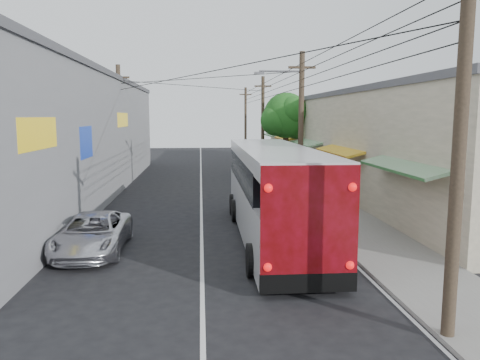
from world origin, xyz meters
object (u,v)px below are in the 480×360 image
at_px(parked_car_far, 257,166).
at_px(pedestrian_near, 339,187).
at_px(pedestrian_far, 333,183).
at_px(coach_bus, 273,191).
at_px(jeepney, 93,233).
at_px(parked_car_mid, 250,167).
at_px(parked_suv, 274,192).

bearing_deg(parked_car_far, pedestrian_near, -80.14).
bearing_deg(pedestrian_far, coach_bus, 69.97).
bearing_deg(jeepney, parked_car_far, 68.51).
distance_m(jeepney, pedestrian_near, 13.25).
height_order(coach_bus, parked_car_mid, coach_bus).
xyz_separation_m(coach_bus, pedestrian_far, (4.82, 8.41, -0.92)).
height_order(jeepney, parked_suv, parked_suv).
bearing_deg(coach_bus, parked_car_mid, 87.19).
bearing_deg(parked_car_far, parked_suv, -93.70).
relative_size(parked_suv, pedestrian_far, 3.43).
xyz_separation_m(jeepney, parked_car_far, (8.40, 21.69, 0.03)).
xyz_separation_m(pedestrian_near, pedestrian_far, (0.40, 2.38, -0.11)).
xyz_separation_m(jeepney, parked_suv, (7.60, 7.69, 0.14)).
xyz_separation_m(coach_bus, jeepney, (-6.58, -1.34, -1.18)).
distance_m(pedestrian_near, pedestrian_far, 2.41).
bearing_deg(pedestrian_far, parked_car_mid, -59.47).
bearing_deg(jeepney, parked_suv, 45.02).
bearing_deg(pedestrian_far, parked_car_far, -66.11).
distance_m(coach_bus, parked_suv, 6.51).
height_order(coach_bus, jeepney, coach_bus).
height_order(parked_car_mid, pedestrian_far, pedestrian_far).
relative_size(coach_bus, parked_car_far, 2.92).
xyz_separation_m(coach_bus, pedestrian_near, (4.42, 6.03, -0.81)).
distance_m(parked_suv, pedestrian_far, 4.33).
xyz_separation_m(coach_bus, parked_suv, (1.02, 6.35, -1.04)).
bearing_deg(parked_car_mid, parked_suv, -84.93).
xyz_separation_m(parked_car_mid, pedestrian_near, (3.40, -12.41, 0.23)).
bearing_deg(pedestrian_near, parked_car_far, -63.54).
distance_m(parked_car_mid, pedestrian_far, 10.73).
height_order(coach_bus, parked_suv, coach_bus).
distance_m(jeepney, parked_car_mid, 21.20).
bearing_deg(parked_car_mid, pedestrian_near, -69.62).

